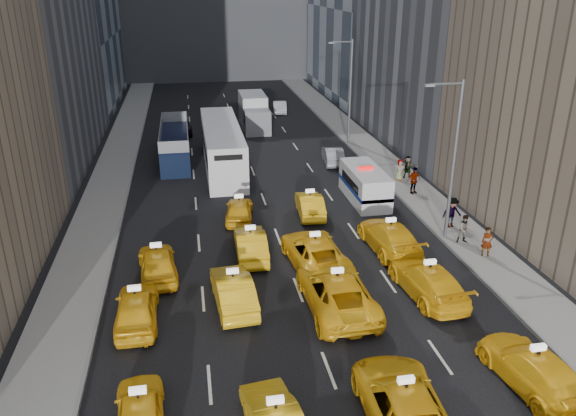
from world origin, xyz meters
name	(u,v)px	position (x,y,z in m)	size (l,w,h in m)	color
ground	(343,407)	(0.00, 0.00, 0.00)	(160.00, 160.00, 0.00)	black
sidewalk_west	(110,182)	(-10.50, 25.00, 0.07)	(3.00, 90.00, 0.15)	gray
sidewalk_east	(387,166)	(10.50, 25.00, 0.07)	(3.00, 90.00, 0.15)	gray
curb_west	(131,181)	(-9.05, 25.00, 0.09)	(0.15, 90.00, 0.18)	slate
curb_east	(370,167)	(9.05, 25.00, 0.09)	(0.15, 90.00, 0.18)	slate
streetlight_near	(452,156)	(9.18, 12.00, 4.92)	(2.15, 0.22, 9.00)	#595B60
streetlight_far	(349,89)	(9.18, 32.00, 4.92)	(2.15, 0.22, 9.00)	#595B60
taxi_4	(140,413)	(-6.79, 0.18, 0.68)	(1.61, 4.00, 1.36)	yellow
taxi_6	(404,404)	(1.76, -1.07, 0.77)	(2.56, 5.55, 1.54)	yellow
taxi_7	(534,369)	(7.06, -0.16, 0.73)	(2.03, 5.00, 1.45)	yellow
taxi_8	(137,308)	(-7.33, 6.52, 0.75)	(1.77, 4.39, 1.50)	yellow
taxi_9	(233,290)	(-3.13, 7.22, 0.76)	(1.61, 4.62, 1.52)	yellow
taxi_10	(337,291)	(1.39, 6.18, 0.84)	(2.78, 6.02, 1.67)	yellow
taxi_11	(428,281)	(5.86, 6.48, 0.76)	(2.12, 5.23, 1.52)	yellow
taxi_12	(158,263)	(-6.59, 10.53, 0.75)	(1.78, 4.43, 1.51)	yellow
taxi_13	(251,244)	(-1.80, 11.84, 0.74)	(1.56, 4.47, 1.47)	yellow
taxi_14	(315,252)	(1.31, 10.26, 0.78)	(2.60, 5.64, 1.57)	yellow
taxi_15	(390,237)	(5.71, 11.28, 0.78)	(2.20, 5.40, 1.57)	yellow
taxi_16	(239,210)	(-1.93, 16.78, 0.68)	(1.60, 3.97, 1.35)	yellow
taxi_17	(310,205)	(2.49, 16.81, 0.69)	(1.46, 4.18, 1.38)	yellow
nypd_van	(365,185)	(6.61, 18.65, 1.05)	(2.18, 5.45, 2.33)	silver
double_decker	(175,143)	(-5.80, 29.99, 1.39)	(3.53, 9.93, 2.83)	black
city_bus	(222,147)	(-2.17, 27.35, 1.66)	(2.85, 12.98, 3.35)	silver
box_truck	(254,112)	(1.75, 39.16, 1.57)	(3.07, 7.20, 3.20)	silver
misc_car_0	(333,155)	(6.54, 26.75, 0.67)	(1.41, 4.04, 1.33)	#94979B
misc_car_1	(177,125)	(-5.75, 38.53, 0.77)	(2.56, 5.55, 1.54)	black
misc_car_2	(248,103)	(2.06, 47.74, 0.68)	(1.90, 4.67, 1.36)	slate
misc_car_3	(213,114)	(-2.10, 43.19, 0.66)	(1.56, 3.88, 1.32)	black
misc_car_4	(280,107)	(5.33, 45.38, 0.67)	(1.41, 4.04, 1.33)	#A9ACB0
pedestrian_0	(487,242)	(10.41, 9.44, 0.96)	(0.59, 0.39, 1.62)	gray
pedestrian_1	(465,229)	(9.99, 11.12, 0.96)	(0.79, 0.43, 1.63)	gray
pedestrian_2	(452,212)	(10.21, 13.22, 1.07)	(1.19, 0.49, 1.84)	gray
pedestrian_3	(414,180)	(10.14, 18.89, 1.08)	(1.09, 0.49, 1.85)	gray
pedestrian_4	(400,170)	(10.17, 21.63, 0.93)	(0.76, 0.41, 1.56)	gray
pedestrian_5	(408,167)	(10.93, 22.02, 0.97)	(1.51, 0.43, 1.63)	gray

